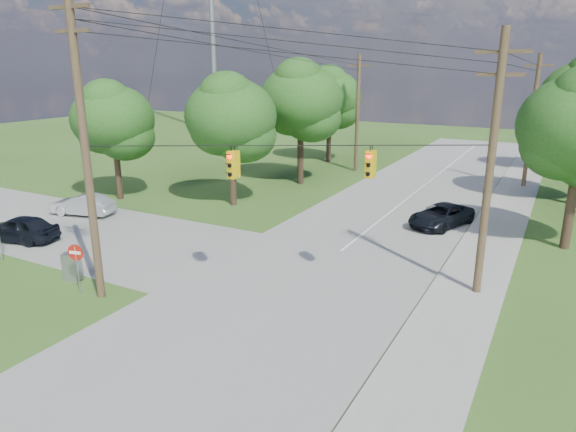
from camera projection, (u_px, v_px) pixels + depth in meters
The scene contains 19 objects.
ground at pixel (183, 327), 18.63m from camera, with size 140.00×140.00×0.00m, color #33501A.
main_road at pixel (296, 287), 21.93m from camera, with size 10.00×100.00×0.03m, color gray.
sidewalk_east at pixel (457, 322), 18.86m from camera, with size 2.60×100.00×0.12m, color #98968E.
pole_sw at pixel (85, 145), 19.31m from camera, with size 2.00×0.32×12.00m.
pole_ne at pixel (491, 164), 19.77m from camera, with size 2.00×0.32×10.50m.
pole_north_e at pixel (532, 121), 38.42m from camera, with size 2.00×0.32×10.00m.
pole_north_w at pixel (357, 113), 44.77m from camera, with size 2.00×0.32×10.00m.
power_lines at pixel (349, 65), 25.10m from camera, with size 13.93×29.62×4.93m.
traffic_signals at pixel (302, 164), 19.65m from camera, with size 4.91×3.27×1.05m.
tree_w_near at pixel (231, 117), 33.26m from camera, with size 6.00×6.00×8.40m.
tree_w_mid at pixel (301, 100), 39.37m from camera, with size 6.40×6.40×9.22m.
tree_w_far at pixel (330, 97), 48.81m from camera, with size 6.00×6.00×8.73m.
tree_e_far at pixel (573, 104), 43.76m from camera, with size 5.80×5.80×8.32m.
tree_cross_n at pixel (113, 119), 34.90m from camera, with size 5.60×5.60×7.91m.
car_cross_dark at pixel (20, 228), 27.42m from camera, with size 1.68×4.17×1.42m, color black.
car_cross_silver at pixel (83, 205), 32.21m from camera, with size 1.41×4.03×1.33m, color silver.
car_main_north at pixel (441, 215), 30.04m from camera, with size 2.12×4.59×1.28m, color black.
control_cabinet at pixel (72, 267), 22.49m from camera, with size 0.70×0.50×1.26m, color gray.
do_not_enter_sign at pixel (76, 257), 20.98m from camera, with size 0.70×0.21×2.14m.
Camera 1 is at (11.32, -12.90, 9.13)m, focal length 32.00 mm.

